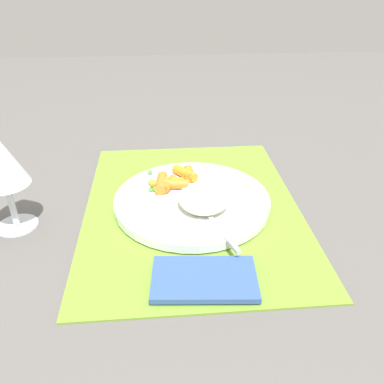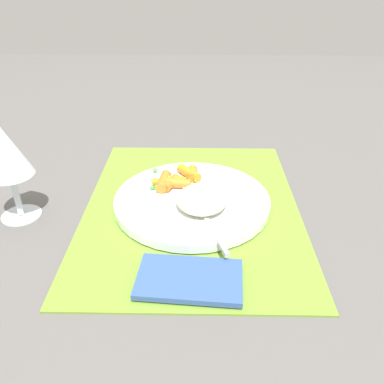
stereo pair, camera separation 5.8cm
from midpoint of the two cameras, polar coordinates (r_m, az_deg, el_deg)
ground_plane at (r=0.67m, az=2.48°, el=-2.30°), size 2.40×2.40×0.00m
placemat at (r=0.67m, az=2.48°, el=-2.09°), size 0.47×0.35×0.01m
plate at (r=0.67m, az=2.50°, el=-1.34°), size 0.26×0.26×0.01m
rice_mound at (r=0.63m, az=4.05°, el=-1.13°), size 0.09×0.08×0.03m
carrot_portion at (r=0.70m, az=0.14°, el=1.76°), size 0.09×0.09×0.02m
pea_scatter at (r=0.70m, az=-1.61°, el=1.26°), size 0.08×0.06×0.01m
fork at (r=0.63m, az=3.59°, el=-2.19°), size 0.20×0.07×0.01m
wine_glass at (r=0.65m, az=-22.78°, el=5.05°), size 0.07×0.07×0.16m
napkin at (r=0.52m, az=2.98°, el=-12.38°), size 0.09×0.14×0.01m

